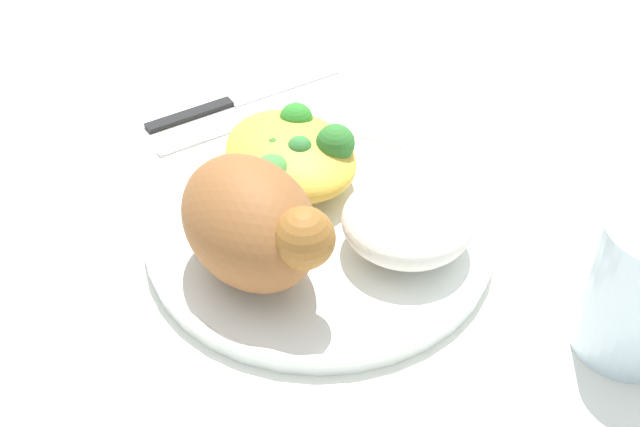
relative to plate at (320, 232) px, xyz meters
The scene contains 7 objects.
ground_plane 0.01m from the plate, ahead, with size 2.00×2.00×0.00m, color white.
plate is the anchor object (origin of this frame).
roasted_chicken 0.08m from the plate, 76.26° to the right, with size 0.12×0.08×0.08m.
rice_pile 0.07m from the plate, 38.80° to the left, with size 0.09×0.09×0.04m, color silver.
mac_cheese_with_broccoli 0.07m from the plate, 167.05° to the left, with size 0.11×0.09×0.05m.
fork 0.16m from the plate, behind, with size 0.02×0.14×0.01m.
knife 0.20m from the plate, behind, with size 0.02×0.19×0.01m.
Camera 1 is at (0.35, -0.23, 0.39)m, focal length 44.74 mm.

